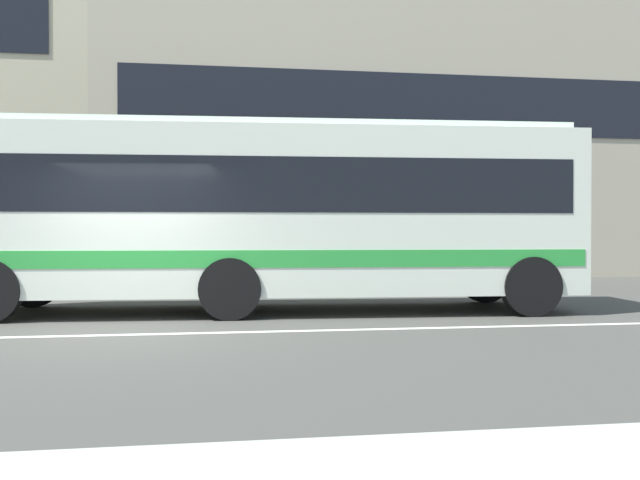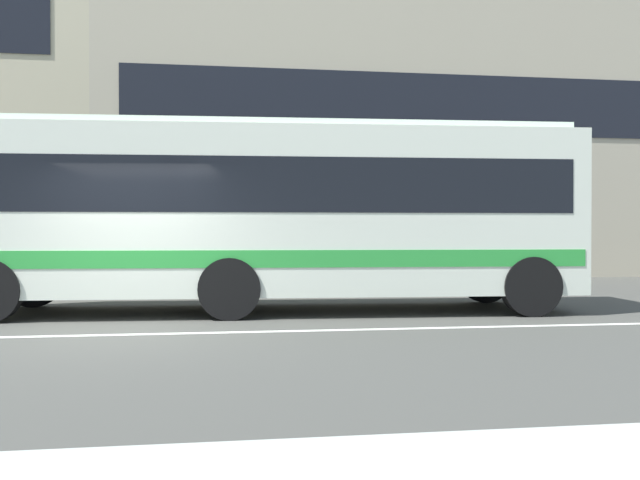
% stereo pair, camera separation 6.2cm
% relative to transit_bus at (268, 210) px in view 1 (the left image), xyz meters
% --- Properties ---
extents(ground_plane, '(160.00, 160.00, 0.00)m').
position_rel_transit_bus_xyz_m(ground_plane, '(-2.30, -2.58, -1.80)').
color(ground_plane, '#44443F').
extents(lane_centre_line, '(60.00, 0.16, 0.01)m').
position_rel_transit_bus_xyz_m(lane_centre_line, '(-2.30, -2.58, -1.80)').
color(lane_centre_line, silver).
rests_on(lane_centre_line, ground_plane).
extents(apartment_block_right, '(20.14, 9.44, 9.04)m').
position_rel_transit_bus_xyz_m(apartment_block_right, '(5.74, 12.70, 2.72)').
color(apartment_block_right, '#B8AD93').
rests_on(apartment_block_right, ground_plane).
extents(transit_bus, '(10.85, 3.15, 3.27)m').
position_rel_transit_bus_xyz_m(transit_bus, '(0.00, 0.00, 0.00)').
color(transit_bus, silver).
rests_on(transit_bus, ground_plane).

